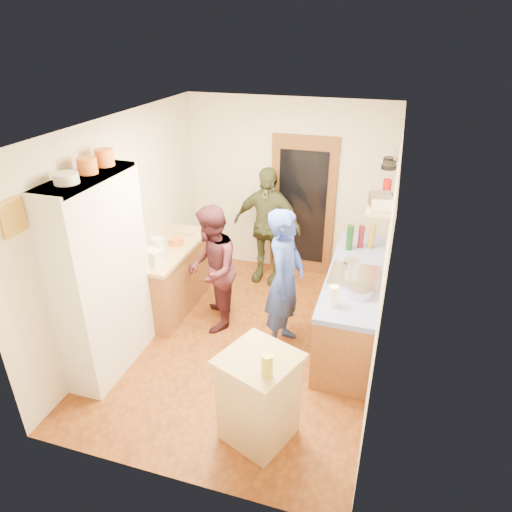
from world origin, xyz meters
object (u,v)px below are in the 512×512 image
at_px(right_counter_base, 352,306).
at_px(person_hob, 287,282).
at_px(person_back, 267,226).
at_px(person_left, 214,268).
at_px(island_base, 259,400).
at_px(hutch_body, 102,278).

distance_m(right_counter_base, person_hob, 0.95).
bearing_deg(person_back, person_left, -98.75).
relative_size(island_base, person_hob, 0.50).
distance_m(right_counter_base, island_base, 1.93).
bearing_deg(right_counter_base, person_back, 142.76).
bearing_deg(right_counter_base, person_hob, -149.24).
bearing_deg(person_hob, island_base, -170.33).
height_order(island_base, person_back, person_back).
bearing_deg(right_counter_base, island_base, -109.09).
bearing_deg(hutch_body, right_counter_base, 27.47).
bearing_deg(island_base, hutch_body, 164.27).
distance_m(person_left, person_back, 1.32).
bearing_deg(hutch_body, island_base, -15.73).
bearing_deg(person_back, right_counter_base, -32.37).
bearing_deg(person_left, island_base, 14.94).
xyz_separation_m(island_base, person_left, (-1.04, 1.58, 0.37)).
bearing_deg(person_left, right_counter_base, 79.81).
height_order(hutch_body, person_left, hutch_body).
height_order(island_base, person_left, person_left).
relative_size(right_counter_base, person_hob, 1.27).
relative_size(hutch_body, right_counter_base, 1.00).
height_order(right_counter_base, island_base, island_base).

